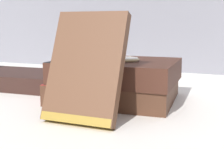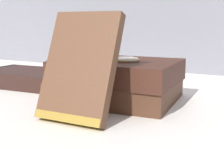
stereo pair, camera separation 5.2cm
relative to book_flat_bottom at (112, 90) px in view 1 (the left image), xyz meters
The scene contains 6 objects.
ground_plane 0.06m from the book_flat_bottom, 99.04° to the right, with size 3.00×3.00×0.00m, color white.
book_flat_bottom is the anchor object (origin of this frame).
book_flat_top 0.04m from the book_flat_bottom, 47.80° to the right, with size 0.22×0.17×0.04m.
book_side_left 0.24m from the book_flat_bottom, behind, with size 0.24×0.15×0.03m.
book_leaning_front 0.15m from the book_flat_bottom, 85.10° to the right, with size 0.11×0.08×0.16m.
pocket_watch 0.07m from the book_flat_bottom, 25.35° to the right, with size 0.05×0.05×0.01m.
Camera 1 is at (0.22, -0.48, 0.14)m, focal length 50.00 mm.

